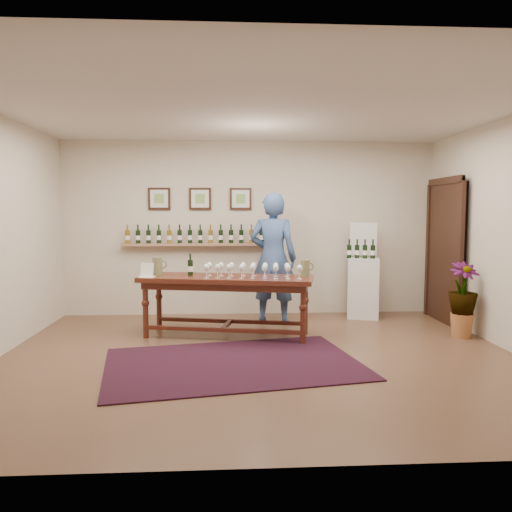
{
  "coord_description": "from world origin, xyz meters",
  "views": [
    {
      "loc": [
        -0.38,
        -5.6,
        1.66
      ],
      "look_at": [
        0.0,
        0.8,
        1.1
      ],
      "focal_mm": 35.0,
      "sensor_mm": 36.0,
      "label": 1
    }
  ],
  "objects": [
    {
      "name": "room_shell",
      "position": [
        2.11,
        1.86,
        1.12
      ],
      "size": [
        6.0,
        6.0,
        6.0
      ],
      "color": "beige",
      "rests_on": "ground"
    },
    {
      "name": "potted_plant",
      "position": [
        2.75,
        0.76,
        0.51
      ],
      "size": [
        0.51,
        0.51,
        0.87
      ],
      "rotation": [
        0.0,
        0.0,
        0.12
      ],
      "color": "#A56337",
      "rests_on": "ground"
    },
    {
      "name": "menu_card",
      "position": [
        -1.43,
        1.02,
        0.9
      ],
      "size": [
        0.22,
        0.18,
        0.19
      ],
      "primitive_type": "cube",
      "rotation": [
        0.0,
        0.0,
        -0.14
      ],
      "color": "silver",
      "rests_on": "tasting_table"
    },
    {
      "name": "info_sign",
      "position": [
        1.8,
        2.21,
        1.24
      ],
      "size": [
        0.41,
        0.13,
        0.58
      ],
      "primitive_type": "cube",
      "rotation": [
        0.0,
        0.0,
        -0.26
      ],
      "color": "silver",
      "rests_on": "display_pedestal"
    },
    {
      "name": "table_glasses",
      "position": [
        -0.1,
        0.9,
        0.91
      ],
      "size": [
        1.42,
        0.51,
        0.19
      ],
      "primitive_type": null,
      "rotation": [
        0.0,
        0.0,
        -0.14
      ],
      "color": "white",
      "rests_on": "tasting_table"
    },
    {
      "name": "table_bottles",
      "position": [
        -0.86,
        1.18,
        0.97
      ],
      "size": [
        0.32,
        0.21,
        0.32
      ],
      "primitive_type": null,
      "rotation": [
        0.0,
        0.0,
        -0.14
      ],
      "color": "black",
      "rests_on": "tasting_table"
    },
    {
      "name": "pitcher_left",
      "position": [
        -1.32,
        1.21,
        0.93
      ],
      "size": [
        0.18,
        0.18,
        0.25
      ],
      "primitive_type": null,
      "rotation": [
        0.0,
        0.0,
        -0.17
      ],
      "color": "#666941",
      "rests_on": "tasting_table"
    },
    {
      "name": "pitcher_right",
      "position": [
        0.67,
        0.94,
        0.92
      ],
      "size": [
        0.15,
        0.15,
        0.22
      ],
      "primitive_type": null,
      "rotation": [
        0.0,
        0.0,
        -0.09
      ],
      "color": "#666941",
      "rests_on": "tasting_table"
    },
    {
      "name": "person",
      "position": [
        0.31,
        1.8,
        0.98
      ],
      "size": [
        0.81,
        0.64,
        1.96
      ],
      "primitive_type": "imported",
      "rotation": [
        0.0,
        0.0,
        2.87
      ],
      "color": "#354F7E",
      "rests_on": "ground"
    },
    {
      "name": "display_pedestal",
      "position": [
        1.78,
        2.1,
        0.47
      ],
      "size": [
        0.58,
        0.58,
        0.95
      ],
      "primitive_type": "cube",
      "rotation": [
        0.0,
        0.0,
        -0.26
      ],
      "color": "silver",
      "rests_on": "ground"
    },
    {
      "name": "tasting_table",
      "position": [
        -0.38,
        1.01,
        0.69
      ],
      "size": [
        2.39,
        1.19,
        0.81
      ],
      "rotation": [
        0.0,
        0.0,
        -0.21
      ],
      "color": "#3E150F",
      "rests_on": "ground"
    },
    {
      "name": "ground",
      "position": [
        0.0,
        0.0,
        0.0
      ],
      "size": [
        6.0,
        6.0,
        0.0
      ],
      "primitive_type": "plane",
      "color": "brown",
      "rests_on": "ground"
    },
    {
      "name": "pedestal_bottles",
      "position": [
        1.71,
        2.04,
        1.11
      ],
      "size": [
        0.34,
        0.17,
        0.33
      ],
      "primitive_type": null,
      "rotation": [
        0.0,
        0.0,
        -0.26
      ],
      "color": "black",
      "rests_on": "display_pedestal"
    },
    {
      "name": "rug",
      "position": [
        -0.31,
        -0.25,
        0.01
      ],
      "size": [
        3.01,
        2.28,
        0.01
      ],
      "primitive_type": "cube",
      "rotation": [
        0.0,
        0.0,
        0.18
      ],
      "color": "#440C0D",
      "rests_on": "ground"
    }
  ]
}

